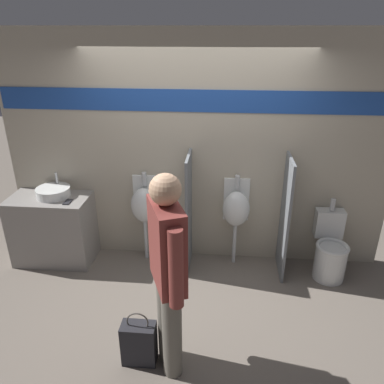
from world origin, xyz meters
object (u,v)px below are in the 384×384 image
(urinal_far, at_px, (236,209))
(urinal_near_counter, at_px, (144,205))
(cell_phone, at_px, (68,202))
(shopping_bag, at_px, (139,343))
(toilet, at_px, (330,252))
(person_in_vest, at_px, (168,270))
(sink_basin, at_px, (53,192))

(urinal_far, bearing_deg, urinal_near_counter, 180.00)
(cell_phone, bearing_deg, shopping_bag, -51.13)
(toilet, xyz_separation_m, person_in_vest, (-1.66, -1.44, 0.67))
(urinal_near_counter, xyz_separation_m, person_in_vest, (0.53, -1.61, 0.24))
(urinal_near_counter, bearing_deg, toilet, -4.41)
(urinal_far, xyz_separation_m, toilet, (1.09, -0.17, -0.42))
(sink_basin, xyz_separation_m, cell_phone, (0.23, -0.16, -0.05))
(urinal_near_counter, distance_m, shopping_bag, 1.71)
(cell_phone, xyz_separation_m, toilet, (3.02, 0.07, -0.54))
(toilet, relative_size, person_in_vest, 0.50)
(urinal_near_counter, distance_m, toilet, 2.24)
(urinal_near_counter, bearing_deg, urinal_far, 0.00)
(sink_basin, bearing_deg, person_in_vest, -43.62)
(cell_phone, distance_m, urinal_near_counter, 0.88)
(shopping_bag, bearing_deg, urinal_near_counter, 99.30)
(sink_basin, distance_m, shopping_bag, 2.13)
(sink_basin, relative_size, person_in_vest, 0.22)
(person_in_vest, bearing_deg, cell_phone, 22.79)
(cell_phone, distance_m, urinal_far, 1.95)
(urinal_near_counter, relative_size, person_in_vest, 0.63)
(sink_basin, relative_size, urinal_near_counter, 0.35)
(shopping_bag, bearing_deg, cell_phone, 128.87)
(sink_basin, distance_m, person_in_vest, 2.21)
(urinal_near_counter, relative_size, urinal_far, 1.00)
(person_in_vest, height_order, shopping_bag, person_in_vest)
(cell_phone, bearing_deg, person_in_vest, -45.00)
(person_in_vest, bearing_deg, urinal_near_counter, -3.87)
(sink_basin, height_order, urinal_far, urinal_far)
(sink_basin, height_order, person_in_vest, person_in_vest)
(shopping_bag, bearing_deg, toilet, 36.61)
(cell_phone, xyz_separation_m, urinal_far, (1.93, 0.24, -0.12))
(toilet, bearing_deg, cell_phone, -178.68)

